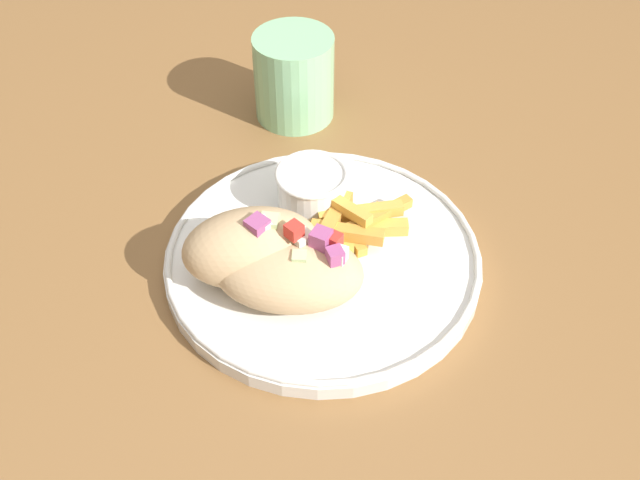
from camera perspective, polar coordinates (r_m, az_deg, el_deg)
table at (r=0.73m, az=-0.35°, el=-4.75°), size 1.37×1.37×0.73m
plate at (r=0.66m, az=0.00°, el=-1.47°), size 0.28×0.28×0.02m
pita_sandwich_near at (r=0.61m, az=-2.31°, el=-2.38°), size 0.15×0.14×0.06m
pita_sandwich_far at (r=0.62m, az=-5.19°, el=-0.60°), size 0.13×0.11×0.07m
fries_pile at (r=0.67m, az=2.04°, el=1.31°), size 0.12×0.09×0.03m
sauce_ramekin at (r=0.69m, az=-0.61°, el=4.05°), size 0.07×0.07×0.04m
water_glass at (r=0.82m, az=-1.98°, el=12.04°), size 0.09×0.09×0.09m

